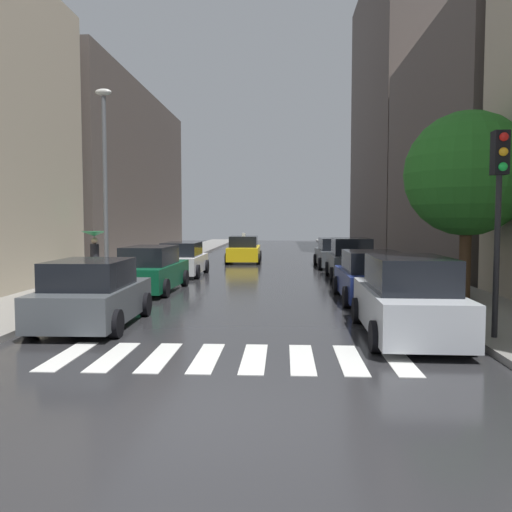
{
  "coord_description": "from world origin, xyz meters",
  "views": [
    {
      "loc": [
        1.0,
        -6.76,
        2.63
      ],
      "look_at": [
        -0.11,
        14.53,
        1.17
      ],
      "focal_mm": 37.42,
      "sensor_mm": 36.0,
      "label": 1
    }
  ],
  "objects_px": {
    "parked_car_right_nearest": "(407,300)",
    "traffic_light_right_corner": "(499,188)",
    "taxi_midroad": "(244,250)",
    "pedestrian_foreground": "(95,244)",
    "parked_car_left_nearest": "(92,295)",
    "parked_car_right_third": "(351,260)",
    "parked_car_left_second": "(152,270)",
    "parked_car_left_third": "(183,260)",
    "parked_car_right_fourth": "(334,254)",
    "street_tree_right": "(467,174)",
    "lamp_post_left": "(105,174)",
    "parked_car_right_second": "(371,277)"
  },
  "relations": [
    {
      "from": "parked_car_left_second",
      "to": "street_tree_right",
      "type": "height_order",
      "value": "street_tree_right"
    },
    {
      "from": "parked_car_left_nearest",
      "to": "traffic_light_right_corner",
      "type": "xyz_separation_m",
      "value": [
        9.15,
        -1.47,
        2.52
      ]
    },
    {
      "from": "parked_car_right_nearest",
      "to": "street_tree_right",
      "type": "bearing_deg",
      "value": -29.11
    },
    {
      "from": "parked_car_right_nearest",
      "to": "pedestrian_foreground",
      "type": "height_order",
      "value": "pedestrian_foreground"
    },
    {
      "from": "parked_car_left_nearest",
      "to": "parked_car_right_third",
      "type": "bearing_deg",
      "value": -35.99
    },
    {
      "from": "parked_car_left_third",
      "to": "taxi_midroad",
      "type": "height_order",
      "value": "taxi_midroad"
    },
    {
      "from": "parked_car_left_second",
      "to": "street_tree_right",
      "type": "relative_size",
      "value": 0.81
    },
    {
      "from": "parked_car_left_nearest",
      "to": "street_tree_right",
      "type": "height_order",
      "value": "street_tree_right"
    },
    {
      "from": "parked_car_right_nearest",
      "to": "parked_car_right_fourth",
      "type": "height_order",
      "value": "parked_car_right_nearest"
    },
    {
      "from": "parked_car_right_third",
      "to": "lamp_post_left",
      "type": "xyz_separation_m",
      "value": [
        -9.52,
        -4.35,
        3.45
      ]
    },
    {
      "from": "lamp_post_left",
      "to": "parked_car_left_third",
      "type": "bearing_deg",
      "value": 70.96
    },
    {
      "from": "traffic_light_right_corner",
      "to": "parked_car_left_nearest",
      "type": "bearing_deg",
      "value": 170.89
    },
    {
      "from": "parked_car_left_second",
      "to": "pedestrian_foreground",
      "type": "relative_size",
      "value": 2.38
    },
    {
      "from": "parked_car_right_nearest",
      "to": "lamp_post_left",
      "type": "height_order",
      "value": "lamp_post_left"
    },
    {
      "from": "parked_car_left_nearest",
      "to": "lamp_post_left",
      "type": "bearing_deg",
      "value": 14.89
    },
    {
      "from": "parked_car_left_second",
      "to": "taxi_midroad",
      "type": "relative_size",
      "value": 1.05
    },
    {
      "from": "traffic_light_right_corner",
      "to": "parked_car_left_third",
      "type": "bearing_deg",
      "value": 124.59
    },
    {
      "from": "parked_car_left_second",
      "to": "parked_car_right_second",
      "type": "bearing_deg",
      "value": -102.06
    },
    {
      "from": "parked_car_right_nearest",
      "to": "traffic_light_right_corner",
      "type": "xyz_separation_m",
      "value": [
        1.69,
        -0.62,
        2.44
      ]
    },
    {
      "from": "pedestrian_foreground",
      "to": "traffic_light_right_corner",
      "type": "bearing_deg",
      "value": -92.55
    },
    {
      "from": "parked_car_left_second",
      "to": "pedestrian_foreground",
      "type": "distance_m",
      "value": 3.99
    },
    {
      "from": "parked_car_right_nearest",
      "to": "traffic_light_right_corner",
      "type": "height_order",
      "value": "traffic_light_right_corner"
    },
    {
      "from": "parked_car_left_third",
      "to": "parked_car_right_fourth",
      "type": "relative_size",
      "value": 0.91
    },
    {
      "from": "parked_car_right_second",
      "to": "parked_car_right_third",
      "type": "relative_size",
      "value": 1.02
    },
    {
      "from": "parked_car_left_nearest",
      "to": "lamp_post_left",
      "type": "distance_m",
      "value": 7.66
    },
    {
      "from": "parked_car_left_second",
      "to": "lamp_post_left",
      "type": "distance_m",
      "value": 3.92
    },
    {
      "from": "parked_car_right_second",
      "to": "pedestrian_foreground",
      "type": "xyz_separation_m",
      "value": [
        -10.64,
        4.35,
        0.86
      ]
    },
    {
      "from": "parked_car_left_nearest",
      "to": "parked_car_left_second",
      "type": "height_order",
      "value": "parked_car_left_second"
    },
    {
      "from": "parked_car_right_third",
      "to": "street_tree_right",
      "type": "bearing_deg",
      "value": -157.1
    },
    {
      "from": "parked_car_left_second",
      "to": "parked_car_right_nearest",
      "type": "distance_m",
      "value": 10.44
    },
    {
      "from": "parked_car_left_nearest",
      "to": "taxi_midroad",
      "type": "bearing_deg",
      "value": -7.43
    },
    {
      "from": "parked_car_left_nearest",
      "to": "parked_car_left_third",
      "type": "distance_m",
      "value": 11.84
    },
    {
      "from": "parked_car_right_nearest",
      "to": "lamp_post_left",
      "type": "bearing_deg",
      "value": 52.47
    },
    {
      "from": "pedestrian_foreground",
      "to": "taxi_midroad",
      "type": "bearing_deg",
      "value": 11.14
    },
    {
      "from": "parked_car_right_third",
      "to": "taxi_midroad",
      "type": "relative_size",
      "value": 0.94
    },
    {
      "from": "parked_car_right_second",
      "to": "taxi_midroad",
      "type": "bearing_deg",
      "value": 18.47
    },
    {
      "from": "parked_car_right_nearest",
      "to": "traffic_light_right_corner",
      "type": "bearing_deg",
      "value": -109.16
    },
    {
      "from": "parked_car_right_third",
      "to": "parked_car_left_second",
      "type": "bearing_deg",
      "value": 120.98
    },
    {
      "from": "parked_car_left_third",
      "to": "traffic_light_right_corner",
      "type": "height_order",
      "value": "traffic_light_right_corner"
    },
    {
      "from": "parked_car_right_nearest",
      "to": "parked_car_right_third",
      "type": "relative_size",
      "value": 1.1
    },
    {
      "from": "parked_car_right_nearest",
      "to": "pedestrian_foreground",
      "type": "relative_size",
      "value": 2.36
    },
    {
      "from": "street_tree_right",
      "to": "traffic_light_right_corner",
      "type": "xyz_separation_m",
      "value": [
        -1.25,
        -5.7,
        -0.75
      ]
    },
    {
      "from": "parked_car_right_second",
      "to": "parked_car_right_fourth",
      "type": "xyz_separation_m",
      "value": [
        -0.05,
        12.09,
        0.0
      ]
    },
    {
      "from": "taxi_midroad",
      "to": "pedestrian_foreground",
      "type": "relative_size",
      "value": 2.27
    },
    {
      "from": "parked_car_right_third",
      "to": "lamp_post_left",
      "type": "distance_m",
      "value": 11.02
    },
    {
      "from": "street_tree_right",
      "to": "parked_car_left_second",
      "type": "bearing_deg",
      "value": 168.68
    },
    {
      "from": "lamp_post_left",
      "to": "parked_car_left_second",
      "type": "bearing_deg",
      "value": -6.97
    },
    {
      "from": "parked_car_right_third",
      "to": "parked_car_right_second",
      "type": "bearing_deg",
      "value": 179.29
    },
    {
      "from": "parked_car_right_fourth",
      "to": "street_tree_right",
      "type": "xyz_separation_m",
      "value": [
        2.94,
        -12.33,
        3.27
      ]
    },
    {
      "from": "parked_car_right_second",
      "to": "street_tree_right",
      "type": "distance_m",
      "value": 4.37
    }
  ]
}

